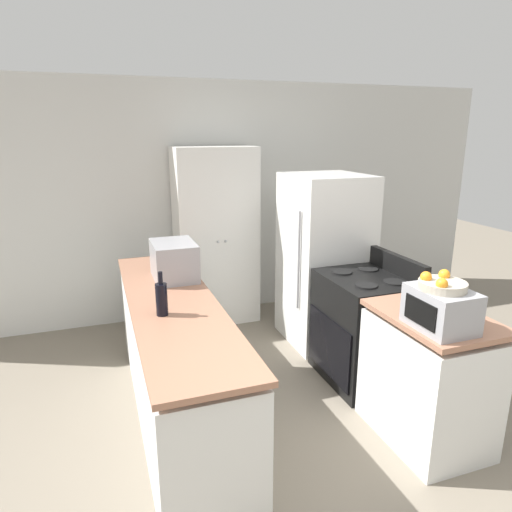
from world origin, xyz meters
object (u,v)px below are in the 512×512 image
at_px(stove, 364,328).
at_px(toaster_oven, 441,309).
at_px(pantry_cabinet, 216,237).
at_px(microwave, 174,260).
at_px(fruit_bowl, 441,284).
at_px(refrigerator, 324,260).
at_px(wine_bottle, 162,298).

xyz_separation_m(stove, toaster_oven, (-0.14, -1.00, 0.57)).
relative_size(pantry_cabinet, microwave, 4.27).
relative_size(pantry_cabinet, fruit_bowl, 6.87).
xyz_separation_m(refrigerator, microwave, (-1.53, -0.31, 0.22)).
bearing_deg(refrigerator, fruit_bowl, -96.13).
bearing_deg(microwave, fruit_bowl, -48.54).
distance_m(stove, toaster_oven, 1.16).
bearing_deg(toaster_oven, wine_bottle, 153.55).
height_order(stove, toaster_oven, toaster_oven).
distance_m(stove, wine_bottle, 1.80).
height_order(pantry_cabinet, toaster_oven, pantry_cabinet).
height_order(stove, refrigerator, refrigerator).
relative_size(wine_bottle, fruit_bowl, 1.06).
xyz_separation_m(stove, wine_bottle, (-1.70, -0.23, 0.56)).
bearing_deg(pantry_cabinet, fruit_bowl, -75.60).
height_order(stove, microwave, microwave).
bearing_deg(pantry_cabinet, toaster_oven, -75.38).
bearing_deg(wine_bottle, microwave, 74.11).
xyz_separation_m(refrigerator, wine_bottle, (-1.74, -1.05, 0.19)).
xyz_separation_m(pantry_cabinet, stove, (0.84, -1.67, -0.49)).
distance_m(refrigerator, microwave, 1.57).
bearing_deg(stove, toaster_oven, -98.16).
xyz_separation_m(wine_bottle, toaster_oven, (1.55, -0.77, 0.01)).
bearing_deg(fruit_bowl, stove, 81.13).
bearing_deg(fruit_bowl, toaster_oven, -19.43).
relative_size(microwave, wine_bottle, 1.52).
relative_size(refrigerator, microwave, 3.73).
distance_m(wine_bottle, fruit_bowl, 1.73).
xyz_separation_m(pantry_cabinet, refrigerator, (0.88, -0.85, -0.12)).
xyz_separation_m(microwave, wine_bottle, (-0.21, -0.74, -0.04)).
xyz_separation_m(microwave, toaster_oven, (1.34, -1.51, -0.02)).
relative_size(wine_bottle, toaster_oven, 0.77).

